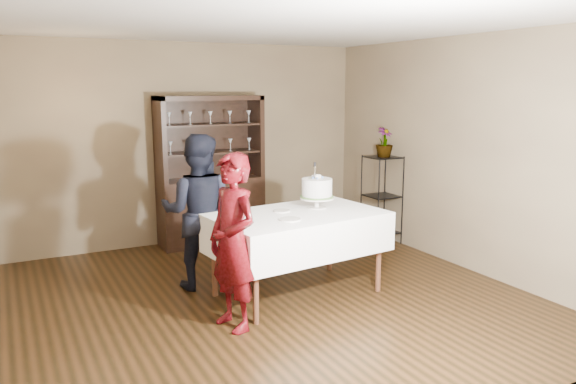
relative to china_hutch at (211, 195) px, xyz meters
name	(u,v)px	position (x,y,z in m)	size (l,w,h in m)	color
floor	(269,299)	(-0.20, -2.25, -0.66)	(5.00, 5.00, 0.00)	black
ceiling	(267,23)	(-0.20, -2.25, 2.04)	(5.00, 5.00, 0.00)	beige
back_wall	(189,144)	(-0.20, 0.25, 0.69)	(5.00, 0.02, 2.70)	brown
wall_right	(461,153)	(2.30, -2.25, 0.69)	(0.02, 5.00, 2.70)	brown
china_hutch	(211,195)	(0.00, 0.00, 0.00)	(1.40, 0.48, 2.00)	black
plant_etagere	(382,196)	(2.08, -1.05, -0.01)	(0.42, 0.42, 1.20)	black
cake_table	(298,232)	(0.13, -2.25, -0.01)	(1.82, 1.23, 0.86)	white
woman	(233,242)	(-0.76, -2.71, 0.12)	(0.57, 0.38, 1.57)	#390506
man	(198,212)	(-0.70, -1.58, 0.16)	(0.80, 0.62, 1.64)	black
cake	(317,190)	(0.43, -2.12, 0.39)	(0.36, 0.36, 0.49)	white
plate_near	(290,219)	(-0.08, -2.48, 0.20)	(0.21, 0.21, 0.01)	white
plate_far	(282,211)	(0.02, -2.11, 0.20)	(0.18, 0.18, 0.01)	white
potted_plant	(384,142)	(2.06, -1.10, 0.72)	(0.22, 0.22, 0.40)	#4B7336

